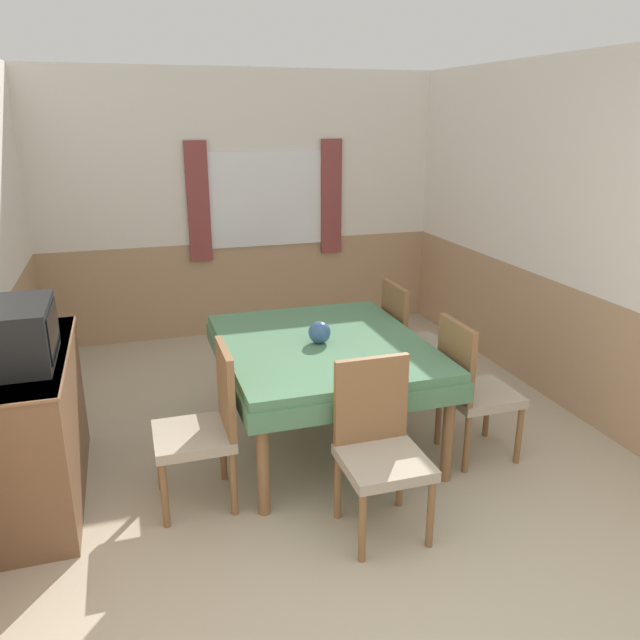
{
  "coord_description": "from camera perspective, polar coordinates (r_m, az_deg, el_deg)",
  "views": [
    {
      "loc": [
        -1.14,
        -1.6,
        2.17
      ],
      "look_at": [
        0.02,
        2.11,
        0.89
      ],
      "focal_mm": 35.0,
      "sensor_mm": 36.0,
      "label": 1
    }
  ],
  "objects": [
    {
      "name": "wall_back",
      "position": [
        6.37,
        -6.91,
        10.29
      ],
      "size": [
        4.37,
        0.1,
        2.6
      ],
      "color": "white",
      "rests_on": "ground_plane"
    },
    {
      "name": "wall_right",
      "position": [
        5.08,
        21.44,
        7.14
      ],
      "size": [
        0.05,
        4.98,
        2.6
      ],
      "color": "white",
      "rests_on": "ground_plane"
    },
    {
      "name": "dining_table",
      "position": [
        4.19,
        0.28,
        -3.24
      ],
      "size": [
        1.34,
        1.61,
        0.74
      ],
      "color": "#4C7A56",
      "rests_on": "ground_plane"
    },
    {
      "name": "chair_right_near",
      "position": [
        4.17,
        13.66,
        -5.87
      ],
      "size": [
        0.44,
        0.44,
        0.95
      ],
      "rotation": [
        0.0,
        0.0,
        4.71
      ],
      "color": "brown",
      "rests_on": "ground_plane"
    },
    {
      "name": "chair_left_near",
      "position": [
        3.65,
        -10.45,
        -9.24
      ],
      "size": [
        0.44,
        0.44,
        0.95
      ],
      "rotation": [
        0.0,
        0.0,
        1.57
      ],
      "color": "brown",
      "rests_on": "ground_plane"
    },
    {
      "name": "chair_right_far",
      "position": [
        4.95,
        8.07,
        -1.63
      ],
      "size": [
        0.44,
        0.44,
        0.95
      ],
      "rotation": [
        0.0,
        0.0,
        4.71
      ],
      "color": "brown",
      "rests_on": "ground_plane"
    },
    {
      "name": "chair_head_near",
      "position": [
        3.41,
        5.42,
        -11.15
      ],
      "size": [
        0.44,
        0.44,
        0.95
      ],
      "rotation": [
        0.0,
        0.0,
        3.14
      ],
      "color": "brown",
      "rests_on": "ground_plane"
    },
    {
      "name": "sideboard",
      "position": [
        4.01,
        -24.51,
        -8.8
      ],
      "size": [
        0.46,
        1.33,
        0.9
      ],
      "color": "brown",
      "rests_on": "ground_plane"
    },
    {
      "name": "tv",
      "position": [
        3.65,
        -25.39,
        -1.15
      ],
      "size": [
        0.29,
        0.55,
        0.33
      ],
      "color": "black",
      "rests_on": "sideboard"
    },
    {
      "name": "vase",
      "position": [
        4.09,
        -0.05,
        -1.14
      ],
      "size": [
        0.15,
        0.15,
        0.15
      ],
      "color": "#335684",
      "rests_on": "dining_table"
    }
  ]
}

